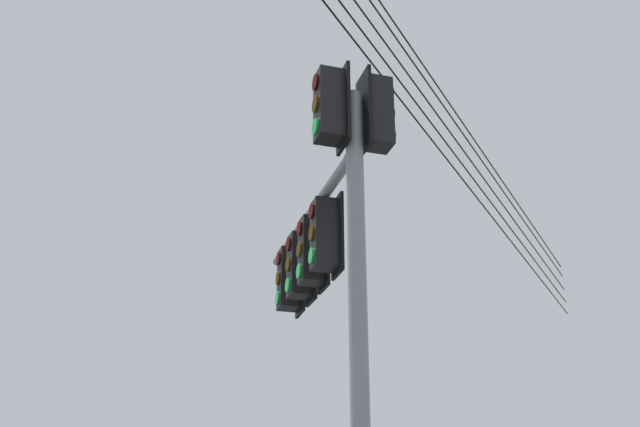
{
  "coord_description": "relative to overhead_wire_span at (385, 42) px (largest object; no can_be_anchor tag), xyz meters",
  "views": [
    {
      "loc": [
        -5.19,
        5.66,
        1.54
      ],
      "look_at": [
        1.64,
        -0.02,
        5.51
      ],
      "focal_mm": 42.53,
      "sensor_mm": 36.0,
      "label": 1
    }
  ],
  "objects": [
    {
      "name": "signal_mast_assembly",
      "position": [
        0.56,
        0.54,
        -3.0
      ],
      "size": [
        3.77,
        2.01,
        6.77
      ],
      "color": "gray",
      "rests_on": "ground"
    },
    {
      "name": "overhead_wire_span",
      "position": [
        0.0,
        0.0,
        0.0
      ],
      "size": [
        8.6,
        21.15,
        1.68
      ],
      "color": "black"
    }
  ]
}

